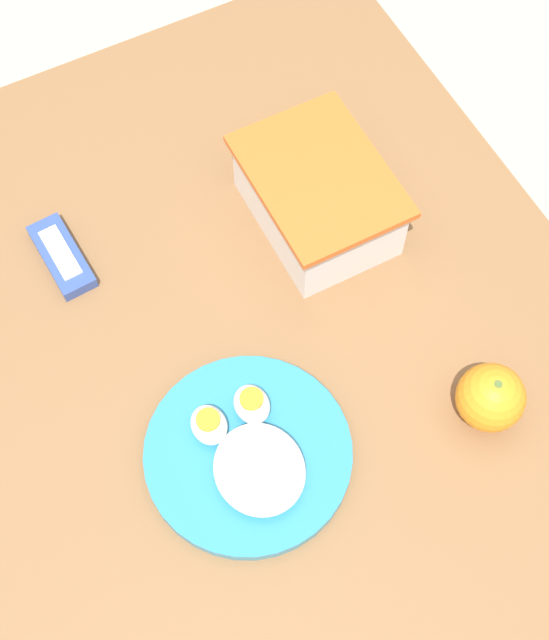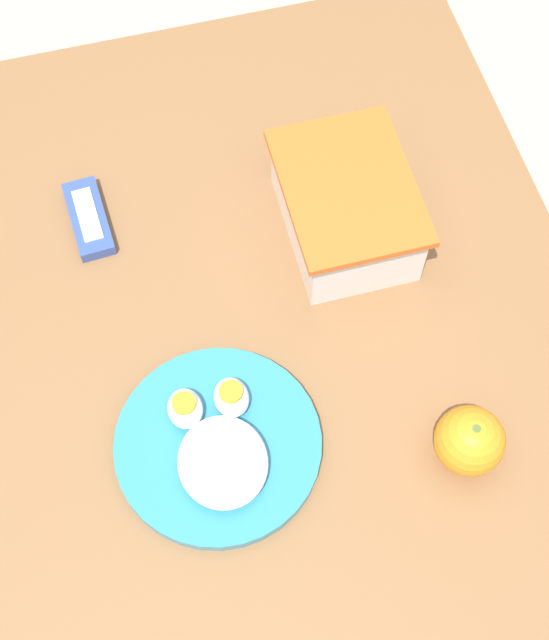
{
  "view_description": "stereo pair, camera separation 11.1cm",
  "coord_description": "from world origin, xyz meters",
  "px_view_note": "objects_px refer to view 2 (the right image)",
  "views": [
    {
      "loc": [
        0.34,
        -0.19,
        1.76
      ],
      "look_at": [
        -0.11,
        0.04,
        0.76
      ],
      "focal_mm": 50.0,
      "sensor_mm": 36.0,
      "label": 1
    },
    {
      "loc": [
        0.38,
        -0.09,
        1.76
      ],
      "look_at": [
        -0.11,
        0.04,
        0.76
      ],
      "focal_mm": 50.0,
      "sensor_mm": 36.0,
      "label": 2
    }
  ],
  "objects_px": {
    "food_container": "(346,210)",
    "rice_plate": "(218,445)",
    "orange_fruit": "(470,441)",
    "candy_bar": "(89,218)"
  },
  "relations": [
    {
      "from": "orange_fruit",
      "to": "candy_bar",
      "type": "relative_size",
      "value": 0.67
    },
    {
      "from": "food_container",
      "to": "candy_bar",
      "type": "xyz_separation_m",
      "value": [
        -0.1,
        -0.33,
        -0.04
      ]
    },
    {
      "from": "food_container",
      "to": "rice_plate",
      "type": "height_order",
      "value": "food_container"
    },
    {
      "from": "food_container",
      "to": "rice_plate",
      "type": "bearing_deg",
      "value": -41.77
    },
    {
      "from": "food_container",
      "to": "orange_fruit",
      "type": "distance_m",
      "value": 0.34
    },
    {
      "from": "rice_plate",
      "to": "candy_bar",
      "type": "height_order",
      "value": "rice_plate"
    },
    {
      "from": "orange_fruit",
      "to": "rice_plate",
      "type": "bearing_deg",
      "value": -105.26
    },
    {
      "from": "food_container",
      "to": "candy_bar",
      "type": "bearing_deg",
      "value": -106.48
    },
    {
      "from": "rice_plate",
      "to": "candy_bar",
      "type": "relative_size",
      "value": 1.99
    },
    {
      "from": "orange_fruit",
      "to": "candy_bar",
      "type": "distance_m",
      "value": 0.58
    }
  ]
}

